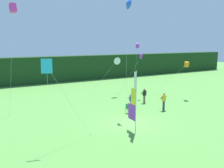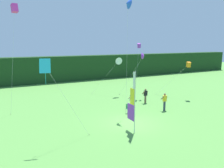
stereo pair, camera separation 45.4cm
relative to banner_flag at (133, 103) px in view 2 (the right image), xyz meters
The scene contains 14 objects.
ground_plane 2.89m from the banner_flag, 62.19° to the left, with size 120.00×120.00×0.00m, color #518E3D.
distant_treeline 24.84m from the banner_flag, 88.02° to the left, with size 80.00×2.40×4.33m, color #193819.
banner_flag is the anchor object (origin of this frame).
person_near_banner 5.96m from the banner_flag, 58.45° to the left, with size 0.55×0.48×1.68m.
person_mid_field 6.65m from the banner_flag, 28.78° to the left, with size 0.55×0.48×1.73m.
person_far_left 8.57m from the banner_flag, 48.03° to the left, with size 0.55×0.48×1.62m.
folding_chair 4.83m from the banner_flag, 62.04° to the left, with size 0.51×0.51×0.89m.
kite_magenta_box_0 14.38m from the banner_flag, 123.94° to the left, with size 1.48×1.99×10.26m.
kite_blue_delta_1 9.51m from the banner_flag, 63.86° to the left, with size 1.04×1.63×10.63m.
kite_purple_delta_2 11.68m from the banner_flag, 51.59° to the left, with size 2.42×2.59×5.42m.
kite_white_delta_3 12.54m from the banner_flag, 66.37° to the left, with size 3.40×2.12×4.84m.
kite_cyan_diamond_4 6.62m from the banner_flag, behind, with size 3.30×0.56×5.65m.
kite_purple_box_5 12.33m from the banner_flag, 54.30° to the left, with size 2.34×2.61×6.58m.
kite_orange_box_6 13.03m from the banner_flag, 27.33° to the left, with size 2.51×3.40×4.41m.
Camera 2 is at (-9.57, -15.35, 6.63)m, focal length 36.21 mm.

